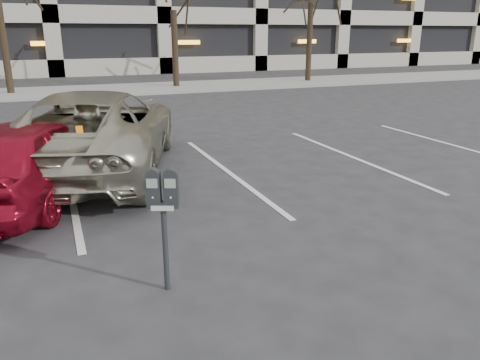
# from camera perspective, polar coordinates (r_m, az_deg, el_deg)

# --- Properties ---
(ground) EXTENTS (140.00, 140.00, 0.00)m
(ground) POSITION_cam_1_polar(r_m,az_deg,el_deg) (6.32, -6.11, -5.83)
(ground) COLOR #28282B
(ground) RESTS_ON ground
(sidewalk) EXTENTS (80.00, 4.00, 0.12)m
(sidewalk) POSITION_cam_1_polar(r_m,az_deg,el_deg) (21.79, -18.14, 10.28)
(sidewalk) COLOR gray
(sidewalk) RESTS_ON ground
(stall_lines) EXTENTS (16.90, 5.20, 0.00)m
(stall_lines) POSITION_cam_1_polar(r_m,az_deg,el_deg) (8.28, -19.98, -1.05)
(stall_lines) COLOR silver
(stall_lines) RESTS_ON ground
(parking_meter) EXTENTS (0.34, 0.23, 1.25)m
(parking_meter) POSITION_cam_1_polar(r_m,az_deg,el_deg) (4.55, -9.38, -2.50)
(parking_meter) COLOR black
(parking_meter) RESTS_ON ground
(suv_silver) EXTENTS (4.07, 5.97, 1.52)m
(suv_silver) POSITION_cam_1_polar(r_m,az_deg,el_deg) (9.08, -17.22, 5.72)
(suv_silver) COLOR #B1AE97
(suv_silver) RESTS_ON ground
(car_red) EXTENTS (2.96, 4.18, 1.32)m
(car_red) POSITION_cam_1_polar(r_m,az_deg,el_deg) (7.82, -24.26, 2.38)
(car_red) COLOR maroon
(car_red) RESTS_ON ground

